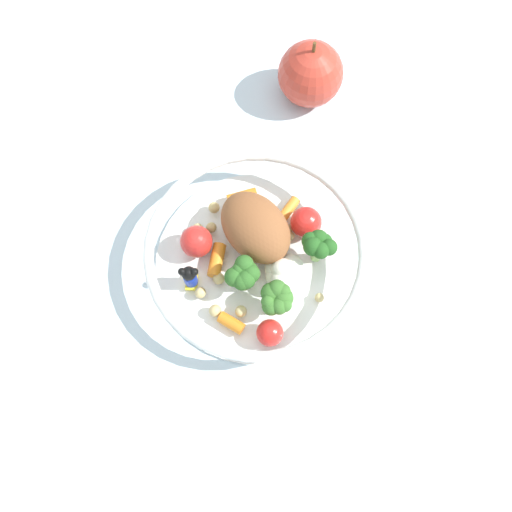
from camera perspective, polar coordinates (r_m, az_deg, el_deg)
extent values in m
plane|color=silver|center=(0.57, -0.86, 0.42)|extent=(2.40, 2.40, 0.00)
cylinder|color=white|center=(0.56, 0.00, -0.75)|extent=(0.20, 0.20, 0.01)
torus|color=white|center=(0.53, 0.00, 0.64)|extent=(0.21, 0.21, 0.01)
ellipsoid|color=brown|center=(0.54, -0.06, 2.89)|extent=(0.10, 0.09, 0.05)
cylinder|color=#7FAD5B|center=(0.55, 6.13, 0.31)|extent=(0.01, 0.01, 0.02)
sphere|color=#23561E|center=(0.54, 6.32, 1.69)|extent=(0.02, 0.02, 0.02)
sphere|color=#23561E|center=(0.53, 5.51, 1.53)|extent=(0.02, 0.02, 0.02)
sphere|color=#23561E|center=(0.53, 5.73, 0.95)|extent=(0.02, 0.02, 0.02)
sphere|color=#23561E|center=(0.53, 6.53, 0.56)|extent=(0.02, 0.02, 0.02)
sphere|color=#23561E|center=(0.53, 7.35, 0.87)|extent=(0.02, 0.02, 0.02)
sphere|color=#23561E|center=(0.54, 6.90, 1.50)|extent=(0.01, 0.01, 0.01)
cylinder|color=#8EB766|center=(0.54, 2.14, -4.92)|extent=(0.01, 0.01, 0.02)
sphere|color=#386B28|center=(0.52, 2.13, -3.34)|extent=(0.02, 0.02, 0.02)
sphere|color=#386B28|center=(0.52, 1.52, -3.72)|extent=(0.02, 0.02, 0.02)
sphere|color=#386B28|center=(0.51, 1.20, -4.59)|extent=(0.01, 0.01, 0.01)
sphere|color=#386B28|center=(0.52, 1.54, -5.07)|extent=(0.02, 0.02, 0.02)
sphere|color=#386B28|center=(0.52, 2.36, -5.03)|extent=(0.02, 0.02, 0.02)
sphere|color=#386B28|center=(0.52, 2.94, -4.97)|extent=(0.01, 0.01, 0.01)
sphere|color=#386B28|center=(0.52, 2.73, -4.23)|extent=(0.02, 0.02, 0.02)
sphere|color=#386B28|center=(0.52, 2.76, -3.57)|extent=(0.01, 0.01, 0.01)
cylinder|color=#8EB766|center=(0.54, -1.21, -2.52)|extent=(0.01, 0.01, 0.02)
sphere|color=#2D6023|center=(0.52, -1.20, -0.86)|extent=(0.02, 0.02, 0.02)
sphere|color=#2D6023|center=(0.52, -1.74, -1.41)|extent=(0.01, 0.01, 0.01)
sphere|color=#2D6023|center=(0.52, -2.22, -2.13)|extent=(0.02, 0.02, 0.02)
sphere|color=#2D6023|center=(0.52, -1.43, -2.55)|extent=(0.02, 0.02, 0.02)
sphere|color=#2D6023|center=(0.52, -1.04, -2.36)|extent=(0.02, 0.02, 0.02)
sphere|color=#2D6023|center=(0.52, -0.66, -1.79)|extent=(0.02, 0.02, 0.02)
sphere|color=#2D6023|center=(0.52, -0.82, -1.46)|extent=(0.01, 0.01, 0.01)
sphere|color=silver|center=(0.54, 2.67, -1.43)|extent=(0.02, 0.02, 0.02)
sphere|color=silver|center=(0.54, 1.97, -1.31)|extent=(0.02, 0.02, 0.02)
sphere|color=silver|center=(0.54, 1.87, -2.07)|extent=(0.02, 0.02, 0.02)
sphere|color=silver|center=(0.54, 2.51, -2.52)|extent=(0.02, 0.02, 0.02)
sphere|color=silver|center=(0.54, 2.88, -2.00)|extent=(0.02, 0.02, 0.02)
sphere|color=silver|center=(0.54, 3.20, -1.79)|extent=(0.02, 0.02, 0.02)
sphere|color=silver|center=(0.55, 3.44, -1.10)|extent=(0.03, 0.03, 0.03)
cube|color=yellow|center=(0.55, -6.49, -2.60)|extent=(0.02, 0.01, 0.00)
cylinder|color=#1933B2|center=(0.54, -6.61, -2.25)|extent=(0.01, 0.01, 0.02)
sphere|color=black|center=(0.53, -6.79, -1.75)|extent=(0.01, 0.01, 0.01)
sphere|color=black|center=(0.52, -6.21, -1.60)|extent=(0.01, 0.01, 0.01)
sphere|color=black|center=(0.53, -7.47, -1.58)|extent=(0.01, 0.01, 0.01)
cylinder|color=orange|center=(0.58, -1.64, 6.09)|extent=(0.01, 0.03, 0.01)
cylinder|color=orange|center=(0.55, -3.98, -0.42)|extent=(0.04, 0.02, 0.01)
cylinder|color=orange|center=(0.57, 3.27, 4.68)|extent=(0.03, 0.03, 0.01)
cylinder|color=orange|center=(0.53, -2.51, -6.74)|extent=(0.02, 0.03, 0.01)
sphere|color=red|center=(0.56, 5.05, 3.40)|extent=(0.03, 0.03, 0.03)
sphere|color=red|center=(0.53, 1.40, -7.74)|extent=(0.03, 0.03, 0.03)
sphere|color=red|center=(0.55, -6.02, 1.45)|extent=(0.03, 0.03, 0.03)
sphere|color=#D1B775|center=(0.55, 6.40, -4.19)|extent=(0.01, 0.01, 0.01)
sphere|color=tan|center=(0.58, -4.25, 4.88)|extent=(0.01, 0.01, 0.01)
sphere|color=tan|center=(0.56, 3.39, 2.04)|extent=(0.01, 0.01, 0.01)
sphere|color=#D1B775|center=(0.54, -5.62, -3.69)|extent=(0.01, 0.01, 0.01)
sphere|color=tan|center=(0.57, -4.52, 2.88)|extent=(0.01, 0.01, 0.01)
sphere|color=#D1B775|center=(0.54, -4.12, -5.51)|extent=(0.01, 0.01, 0.01)
sphere|color=tan|center=(0.55, -3.78, -2.28)|extent=(0.01, 0.01, 0.01)
sphere|color=#D1B775|center=(0.57, 3.24, 2.72)|extent=(0.01, 0.01, 0.01)
sphere|color=#D1B775|center=(0.54, -1.53, -5.58)|extent=(0.01, 0.01, 0.01)
sphere|color=tan|center=(0.57, -5.88, 2.74)|extent=(0.01, 0.01, 0.01)
sphere|color=#BC3828|center=(0.64, 5.50, 17.77)|extent=(0.07, 0.07, 0.07)
cylinder|color=brown|center=(0.61, 5.88, 20.18)|extent=(0.00, 0.00, 0.01)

